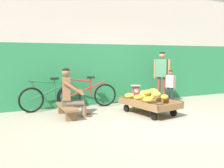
{
  "coord_description": "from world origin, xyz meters",
  "views": [
    {
      "loc": [
        -3.13,
        -4.06,
        1.44
      ],
      "look_at": [
        -0.65,
        1.35,
        0.75
      ],
      "focal_mm": 40.22,
      "sensor_mm": 36.0,
      "label": 1
    }
  ],
  "objects_px": {
    "plastic_crate": "(136,101)",
    "bicycle_near_left": "(51,97)",
    "vendor_seated": "(70,93)",
    "bicycle_far_left": "(87,95)",
    "low_bench": "(67,109)",
    "weighing_scale": "(136,90)",
    "customer_child": "(170,84)",
    "customer_adult": "(162,72)",
    "banana_cart": "(149,104)"
  },
  "relations": [
    {
      "from": "plastic_crate",
      "to": "bicycle_near_left",
      "type": "distance_m",
      "value": 2.34
    },
    {
      "from": "vendor_seated",
      "to": "bicycle_far_left",
      "type": "height_order",
      "value": "vendor_seated"
    },
    {
      "from": "low_bench",
      "to": "bicycle_far_left",
      "type": "xyz_separation_m",
      "value": [
        0.78,
        0.81,
        0.15
      ]
    },
    {
      "from": "weighing_scale",
      "to": "customer_child",
      "type": "bearing_deg",
      "value": -20.52
    },
    {
      "from": "customer_adult",
      "to": "vendor_seated",
      "type": "bearing_deg",
      "value": -171.13
    },
    {
      "from": "low_bench",
      "to": "customer_child",
      "type": "distance_m",
      "value": 3.07
    },
    {
      "from": "banana_cart",
      "to": "low_bench",
      "type": "distance_m",
      "value": 1.99
    },
    {
      "from": "vendor_seated",
      "to": "customer_adult",
      "type": "bearing_deg",
      "value": 8.87
    },
    {
      "from": "vendor_seated",
      "to": "bicycle_near_left",
      "type": "height_order",
      "value": "vendor_seated"
    },
    {
      "from": "bicycle_near_left",
      "to": "customer_adult",
      "type": "bearing_deg",
      "value": -7.62
    },
    {
      "from": "bicycle_near_left",
      "to": "bicycle_far_left",
      "type": "xyz_separation_m",
      "value": [
        0.97,
        -0.04,
        0.0
      ]
    },
    {
      "from": "low_bench",
      "to": "vendor_seated",
      "type": "height_order",
      "value": "vendor_seated"
    },
    {
      "from": "vendor_seated",
      "to": "weighing_scale",
      "type": "xyz_separation_m",
      "value": [
        2.02,
        0.47,
        -0.11
      ]
    },
    {
      "from": "vendor_seated",
      "to": "bicycle_near_left",
      "type": "distance_m",
      "value": 0.94
    },
    {
      "from": "low_bench",
      "to": "vendor_seated",
      "type": "bearing_deg",
      "value": -13.84
    },
    {
      "from": "banana_cart",
      "to": "customer_child",
      "type": "height_order",
      "value": "customer_child"
    },
    {
      "from": "banana_cart",
      "to": "vendor_seated",
      "type": "height_order",
      "value": "vendor_seated"
    },
    {
      "from": "bicycle_near_left",
      "to": "bicycle_far_left",
      "type": "height_order",
      "value": "same"
    },
    {
      "from": "plastic_crate",
      "to": "weighing_scale",
      "type": "relative_size",
      "value": 1.2
    },
    {
      "from": "banana_cart",
      "to": "bicycle_near_left",
      "type": "relative_size",
      "value": 0.94
    },
    {
      "from": "banana_cart",
      "to": "plastic_crate",
      "type": "bearing_deg",
      "value": 79.16
    },
    {
      "from": "plastic_crate",
      "to": "customer_adult",
      "type": "height_order",
      "value": "customer_adult"
    },
    {
      "from": "banana_cart",
      "to": "low_bench",
      "type": "relative_size",
      "value": 1.41
    },
    {
      "from": "banana_cart",
      "to": "low_bench",
      "type": "xyz_separation_m",
      "value": [
        -1.92,
        0.54,
        -0.04
      ]
    },
    {
      "from": "banana_cart",
      "to": "bicycle_far_left",
      "type": "relative_size",
      "value": 0.94
    },
    {
      "from": "weighing_scale",
      "to": "bicycle_near_left",
      "type": "bearing_deg",
      "value": 169.95
    },
    {
      "from": "weighing_scale",
      "to": "bicycle_near_left",
      "type": "xyz_separation_m",
      "value": [
        -2.3,
        0.41,
        -0.1
      ]
    },
    {
      "from": "plastic_crate",
      "to": "low_bench",
      "type": "bearing_deg",
      "value": -167.99
    },
    {
      "from": "vendor_seated",
      "to": "bicycle_near_left",
      "type": "relative_size",
      "value": 0.69
    },
    {
      "from": "low_bench",
      "to": "customer_adult",
      "type": "bearing_deg",
      "value": 8.23
    },
    {
      "from": "banana_cart",
      "to": "bicycle_far_left",
      "type": "xyz_separation_m",
      "value": [
        -1.13,
        1.35,
        0.11
      ]
    },
    {
      "from": "customer_adult",
      "to": "customer_child",
      "type": "bearing_deg",
      "value": -79.23
    },
    {
      "from": "vendor_seated",
      "to": "customer_child",
      "type": "bearing_deg",
      "value": 2.3
    },
    {
      "from": "bicycle_near_left",
      "to": "customer_adult",
      "type": "distance_m",
      "value": 3.25
    },
    {
      "from": "bicycle_far_left",
      "to": "customer_adult",
      "type": "xyz_separation_m",
      "value": [
        2.19,
        -0.38,
        0.6
      ]
    },
    {
      "from": "low_bench",
      "to": "plastic_crate",
      "type": "bearing_deg",
      "value": 12.01
    },
    {
      "from": "low_bench",
      "to": "vendor_seated",
      "type": "relative_size",
      "value": 0.97
    },
    {
      "from": "customer_child",
      "to": "bicycle_near_left",
      "type": "bearing_deg",
      "value": 166.82
    },
    {
      "from": "bicycle_far_left",
      "to": "customer_child",
      "type": "xyz_separation_m",
      "value": [
        2.26,
        -0.71,
        0.27
      ]
    },
    {
      "from": "plastic_crate",
      "to": "bicycle_far_left",
      "type": "distance_m",
      "value": 1.39
    },
    {
      "from": "banana_cart",
      "to": "customer_child",
      "type": "xyz_separation_m",
      "value": [
        1.12,
        0.64,
        0.39
      ]
    },
    {
      "from": "banana_cart",
      "to": "low_bench",
      "type": "height_order",
      "value": "banana_cart"
    },
    {
      "from": "weighing_scale",
      "to": "customer_child",
      "type": "relative_size",
      "value": 0.3
    },
    {
      "from": "weighing_scale",
      "to": "bicycle_near_left",
      "type": "relative_size",
      "value": 0.18
    },
    {
      "from": "customer_child",
      "to": "vendor_seated",
      "type": "bearing_deg",
      "value": -177.7
    },
    {
      "from": "plastic_crate",
      "to": "weighing_scale",
      "type": "bearing_deg",
      "value": -90.0
    },
    {
      "from": "weighing_scale",
      "to": "customer_adult",
      "type": "xyz_separation_m",
      "value": [
        0.87,
        -0.02,
        0.5
      ]
    },
    {
      "from": "bicycle_near_left",
      "to": "customer_child",
      "type": "distance_m",
      "value": 3.33
    },
    {
      "from": "bicycle_far_left",
      "to": "customer_adult",
      "type": "bearing_deg",
      "value": -9.86
    },
    {
      "from": "banana_cart",
      "to": "bicycle_far_left",
      "type": "distance_m",
      "value": 1.77
    }
  ]
}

